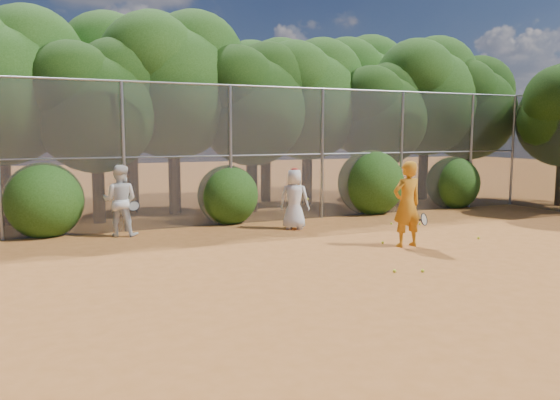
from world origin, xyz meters
name	(u,v)px	position (x,y,z in m)	size (l,w,h in m)	color
ground	(376,266)	(0.00, 0.00, 0.00)	(80.00, 80.00, 0.00)	#AA5F26
fence_back	(259,153)	(-0.12, 6.00, 2.05)	(20.05, 0.09, 4.03)	gray
tree_1	(1,79)	(-6.94, 8.54, 4.16)	(4.64, 4.03, 6.35)	black
tree_2	(97,101)	(-4.45, 7.83, 3.58)	(3.99, 3.47, 5.47)	black
tree_3	(174,79)	(-1.94, 8.84, 4.40)	(4.89, 4.26, 6.70)	black
tree_4	(253,99)	(0.55, 8.24, 3.76)	(4.19, 3.64, 5.73)	black
tree_5	(309,94)	(3.06, 9.04, 4.05)	(4.51, 3.92, 6.17)	black
tree_6	(381,111)	(5.55, 8.03, 3.47)	(3.86, 3.36, 5.29)	black
tree_7	(426,91)	(8.06, 8.64, 4.28)	(4.77, 4.14, 6.53)	black
tree_8	(470,104)	(10.05, 8.34, 3.82)	(4.25, 3.70, 5.82)	black
tree_10	(131,76)	(-2.93, 11.05, 4.63)	(5.15, 4.48, 7.06)	black
tree_11	(266,93)	(2.06, 10.64, 4.16)	(4.64, 4.03, 6.35)	black
tree_12	(358,89)	(6.56, 11.24, 4.51)	(5.02, 4.37, 6.88)	black
bush_0	(44,197)	(-6.00, 6.30, 1.00)	(2.00, 2.00, 2.00)	#1D4411
bush_1	(228,192)	(-1.00, 6.30, 0.90)	(1.80, 1.80, 1.80)	#1D4411
bush_2	(371,180)	(4.00, 6.30, 1.10)	(2.20, 2.20, 2.20)	#1D4411
bush_3	(453,181)	(7.50, 6.30, 0.95)	(1.90, 1.90, 1.90)	#1D4411
player_yellow	(407,204)	(1.70, 1.30, 1.00)	(0.88, 0.56, 2.01)	orange
player_teen	(294,199)	(0.32, 4.48, 0.85)	(0.98, 0.91, 1.70)	white
player_white	(120,201)	(-4.22, 5.40, 0.92)	(1.10, 1.00, 1.84)	white
ball_0	(383,243)	(1.37, 1.76, 0.03)	(0.07, 0.07, 0.07)	#D5E72A
ball_1	(420,224)	(3.93, 3.60, 0.03)	(0.07, 0.07, 0.07)	#D5E72A
ball_2	(423,271)	(0.51, -0.81, 0.03)	(0.07, 0.07, 0.07)	#D5E72A
ball_3	(478,238)	(3.91, 1.27, 0.03)	(0.07, 0.07, 0.07)	#D5E72A
ball_4	(395,271)	(0.01, -0.60, 0.03)	(0.07, 0.07, 0.07)	#D5E72A
ball_5	(391,224)	(3.21, 3.98, 0.03)	(0.07, 0.07, 0.07)	#D5E72A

